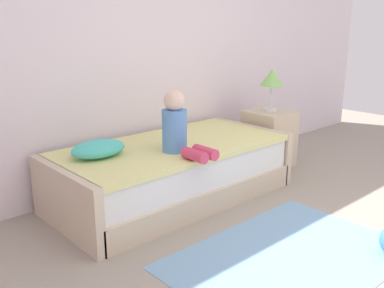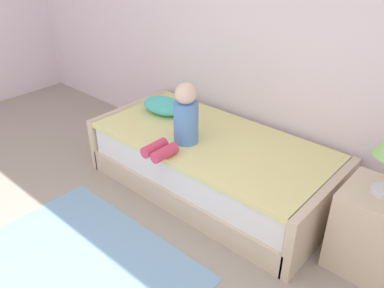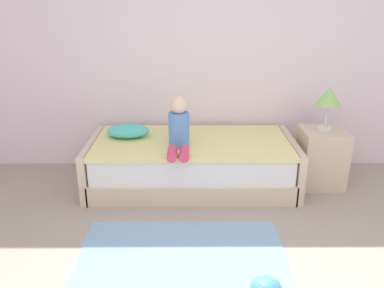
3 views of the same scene
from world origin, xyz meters
name	(u,v)px [view 3 (image 3 of 3)]	position (x,y,z in m)	size (l,w,h in m)	color
wall_rear	(215,38)	(0.00, 2.60, 1.45)	(7.20, 0.10, 2.90)	white
bed	(192,163)	(-0.26, 2.00, 0.25)	(2.11, 1.00, 0.50)	beige
nightstand	(321,157)	(1.09, 2.01, 0.30)	(0.44, 0.44, 0.60)	beige
table_lamp	(329,98)	(1.09, 2.01, 0.94)	(0.24, 0.24, 0.45)	silver
child_figure	(179,128)	(-0.38, 1.77, 0.70)	(0.20, 0.51, 0.50)	#598CD1
pillow	(128,131)	(-0.92, 2.10, 0.56)	(0.44, 0.30, 0.13)	#4CCCBC
area_rug	(182,261)	(-0.34, 0.70, 0.00)	(1.60, 1.10, 0.01)	#7AA8CC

